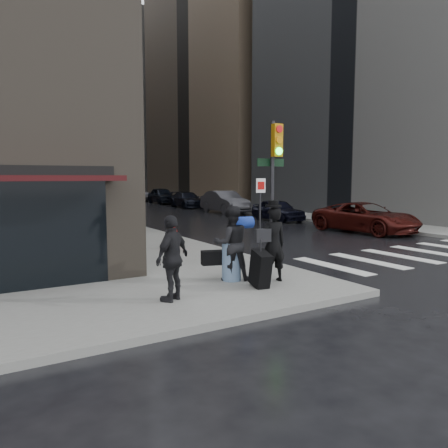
{
  "coord_description": "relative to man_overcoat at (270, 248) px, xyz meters",
  "views": [
    {
      "loc": [
        -5.95,
        -8.42,
        2.68
      ],
      "look_at": [
        0.6,
        2.48,
        1.3
      ],
      "focal_mm": 35.0,
      "sensor_mm": 36.0,
      "label": 1
    }
  ],
  "objects": [
    {
      "name": "ground",
      "position": [
        -0.29,
        0.19,
        -0.99
      ],
      "size": [
        140.0,
        140.0,
        0.0
      ],
      "primitive_type": "plane",
      "color": "black",
      "rests_on": "ground"
    },
    {
      "name": "parked_car_4",
      "position": [
        11.08,
        32.75,
        -0.19
      ],
      "size": [
        2.22,
        4.82,
        1.6
      ],
      "primitive_type": "imported",
      "rotation": [
        0.0,
        0.0,
        -0.07
      ],
      "color": "black",
      "rests_on": "ground"
    },
    {
      "name": "fire_hydrant",
      "position": [
        0.11,
        5.8,
        -0.49
      ],
      "size": [
        0.43,
        0.34,
        0.78
      ],
      "rotation": [
        0.0,
        0.0,
        0.02
      ],
      "color": "#B40F0B",
      "rests_on": "ground"
    },
    {
      "name": "man_overcoat",
      "position": [
        0.0,
        0.0,
        0.0
      ],
      "size": [
        1.17,
        0.97,
        2.0
      ],
      "rotation": [
        0.0,
        0.0,
        2.98
      ],
      "color": "black",
      "rests_on": "ground"
    },
    {
      "name": "parked_car_5",
      "position": [
        10.86,
        39.39,
        -0.3
      ],
      "size": [
        1.88,
        4.3,
        1.38
      ],
      "primitive_type": "imported",
      "rotation": [
        0.0,
        0.0,
        0.1
      ],
      "color": "#3D3D42",
      "rests_on": "ground"
    },
    {
      "name": "bldg_right_mid",
      "position": [
        25.71,
        35.19,
        18.01
      ],
      "size": [
        22.0,
        22.0,
        38.0
      ],
      "primitive_type": "cube",
      "color": "#7C654D",
      "rests_on": "ground"
    },
    {
      "name": "man_jeans",
      "position": [
        -0.68,
        0.69,
        0.08
      ],
      "size": [
        1.28,
        0.97,
        1.83
      ],
      "rotation": [
        0.0,
        0.0,
        2.85
      ],
      "color": "black",
      "rests_on": "ground"
    },
    {
      "name": "parked_car_0",
      "position": [
        10.41,
        6.2,
        -0.26
      ],
      "size": [
        2.88,
        5.42,
        1.45
      ],
      "primitive_type": "imported",
      "rotation": [
        0.0,
        0.0,
        0.09
      ],
      "color": "#3D0F0C",
      "rests_on": "ground"
    },
    {
      "name": "parked_car_3",
      "position": [
        10.65,
        26.12,
        -0.31
      ],
      "size": [
        2.23,
        4.83,
        1.37
      ],
      "primitive_type": "imported",
      "rotation": [
        0.0,
        0.0,
        -0.07
      ],
      "color": "black",
      "rests_on": "ground"
    },
    {
      "name": "traffic_light",
      "position": [
        1.57,
        1.99,
        1.83
      ],
      "size": [
        1.03,
        0.48,
        4.14
      ],
      "rotation": [
        0.0,
        0.0,
        -0.05
      ],
      "color": "black",
      "rests_on": "ground"
    },
    {
      "name": "crosswalk",
      "position": [
        7.21,
        1.19,
        -0.98
      ],
      "size": [
        8.5,
        3.0,
        0.01
      ],
      "color": "silver",
      "rests_on": "ground"
    },
    {
      "name": "sidewalk_right",
      "position": [
        13.21,
        27.19,
        -0.91
      ],
      "size": [
        3.0,
        50.0,
        0.15
      ],
      "primitive_type": "cube",
      "color": "slate",
      "rests_on": "ground"
    },
    {
      "name": "bldg_distant",
      "position": [
        5.71,
        78.19,
        15.01
      ],
      "size": [
        40.0,
        12.0,
        32.0
      ],
      "primitive_type": "cube",
      "color": "gray",
      "rests_on": "ground"
    },
    {
      "name": "bldg_right_far",
      "position": [
        25.71,
        58.19,
        11.51
      ],
      "size": [
        22.0,
        20.0,
        25.0
      ],
      "primitive_type": "cube",
      "color": "gray",
      "rests_on": "ground"
    },
    {
      "name": "parked_car_2",
      "position": [
        10.47,
        19.48,
        -0.16
      ],
      "size": [
        1.99,
        5.08,
        1.65
      ],
      "primitive_type": "imported",
      "rotation": [
        0.0,
        0.0,
        -0.05
      ],
      "color": "#434348",
      "rests_on": "ground"
    },
    {
      "name": "parked_car_1",
      "position": [
        10.26,
        12.84,
        -0.33
      ],
      "size": [
        1.59,
        3.89,
        1.32
      ],
      "primitive_type": "imported",
      "rotation": [
        0.0,
        0.0,
        0.01
      ],
      "color": "black",
      "rests_on": "ground"
    },
    {
      "name": "sidewalk_left",
      "position": [
        -0.29,
        27.19,
        -0.91
      ],
      "size": [
        4.0,
        50.0,
        0.15
      ],
      "primitive_type": "cube",
      "color": "slate",
      "rests_on": "ground"
    },
    {
      "name": "man_greycoat",
      "position": [
        -2.64,
        -0.2,
        0.04
      ],
      "size": [
        1.11,
        0.91,
        1.76
      ],
      "rotation": [
        0.0,
        0.0,
        3.69
      ],
      "color": "black",
      "rests_on": "ground"
    }
  ]
}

